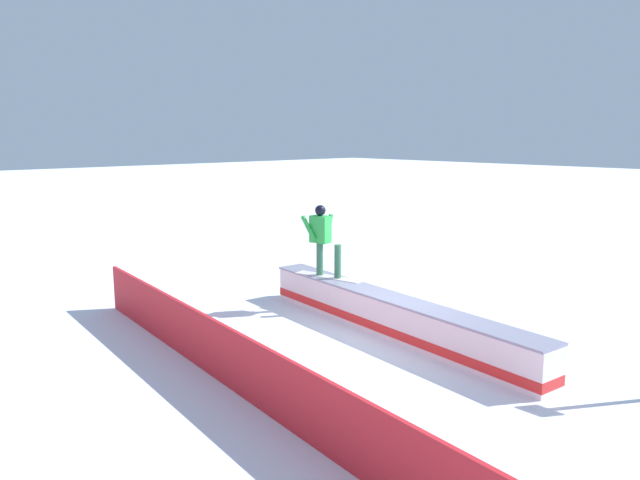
{
  "coord_description": "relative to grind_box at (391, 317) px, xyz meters",
  "views": [
    {
      "loc": [
        -6.99,
        8.16,
        3.62
      ],
      "look_at": [
        0.94,
        0.9,
        1.74
      ],
      "focal_mm": 34.13,
      "sensor_mm": 36.0,
      "label": 1
    }
  ],
  "objects": [
    {
      "name": "safety_fence",
      "position": [
        0.0,
        3.51,
        0.13
      ],
      "size": [
        10.06,
        1.14,
        0.91
      ],
      "primitive_type": "cube",
      "rotation": [
        0.0,
        0.0,
        -0.11
      ],
      "color": "red",
      "rests_on": "ground_plane"
    },
    {
      "name": "ground_plane",
      "position": [
        0.0,
        0.0,
        -0.32
      ],
      "size": [
        120.0,
        120.0,
        0.0
      ],
      "primitive_type": "plane",
      "color": "white"
    },
    {
      "name": "grind_box",
      "position": [
        0.0,
        0.0,
        0.0
      ],
      "size": [
        6.65,
        1.31,
        0.72
      ],
      "color": "white",
      "rests_on": "ground_plane"
    },
    {
      "name": "snowboarder",
      "position": [
        2.02,
        -0.17,
        1.2
      ],
      "size": [
        1.57,
        0.6,
        1.48
      ],
      "color": "silver",
      "rests_on": "grind_box"
    }
  ]
}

